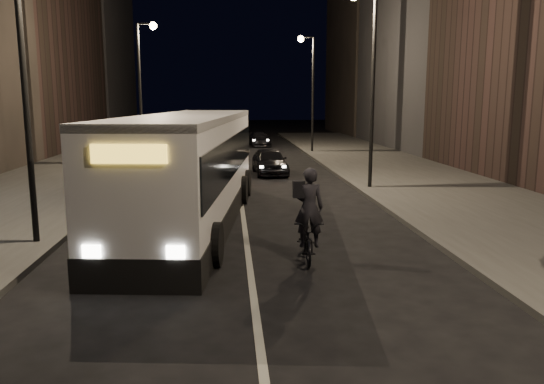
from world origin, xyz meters
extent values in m
plane|color=black|center=(0.00, 0.00, 0.00)|extent=(180.00, 180.00, 0.00)
cube|color=#353532|center=(8.50, 14.00, 0.08)|extent=(7.00, 70.00, 0.16)
cube|color=#353532|center=(-8.50, 14.00, 0.08)|extent=(7.00, 70.00, 0.16)
cube|color=black|center=(16.00, 27.50, 10.50)|extent=(8.00, 61.00, 21.00)
cylinder|color=black|center=(5.60, 12.00, 4.16)|extent=(0.16, 0.16, 8.00)
cylinder|color=black|center=(5.60, 28.00, 4.16)|extent=(0.16, 0.16, 8.00)
cube|color=black|center=(5.15, 28.00, 8.16)|extent=(0.90, 0.08, 0.08)
sphere|color=#FFD18C|center=(4.70, 28.00, 8.06)|extent=(0.44, 0.44, 0.44)
cylinder|color=black|center=(-5.60, 4.00, 4.16)|extent=(0.16, 0.16, 8.00)
cylinder|color=black|center=(-5.60, 22.00, 4.16)|extent=(0.16, 0.16, 8.00)
cube|color=black|center=(-5.15, 22.00, 8.16)|extent=(0.90, 0.08, 0.08)
sphere|color=#FFD18C|center=(-4.70, 22.00, 8.06)|extent=(0.44, 0.44, 0.44)
cube|color=white|center=(-1.65, 6.52, 1.69)|extent=(4.07, 12.90, 3.38)
cube|color=black|center=(-1.65, 6.52, 2.17)|extent=(4.11, 12.49, 1.22)
cube|color=white|center=(-1.65, 6.52, 3.33)|extent=(4.09, 12.90, 0.19)
cube|color=gold|center=(-2.37, 0.22, 2.85)|extent=(1.48, 0.29, 0.37)
cylinder|color=black|center=(-3.46, 2.26, 0.53)|extent=(0.49, 1.09, 1.06)
cylinder|color=black|center=(-0.84, 1.96, 0.53)|extent=(0.49, 1.09, 1.06)
cylinder|color=black|center=(-2.50, 10.66, 0.53)|extent=(0.49, 1.09, 1.06)
cylinder|color=black|center=(0.13, 10.36, 0.53)|extent=(0.49, 1.09, 1.06)
imported|color=black|center=(1.43, 2.28, 0.53)|extent=(0.83, 2.05, 1.05)
imported|color=black|center=(1.43, 2.08, 1.35)|extent=(0.73, 0.50, 1.92)
imported|color=black|center=(1.67, 17.32, 0.69)|extent=(1.86, 4.14, 1.38)
imported|color=#333335|center=(-3.19, 21.44, 0.67)|extent=(1.86, 4.19, 1.34)
imported|color=black|center=(2.12, 34.19, 0.58)|extent=(1.98, 4.12, 1.16)
camera|label=1|loc=(-0.45, -10.16, 3.90)|focal=35.00mm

